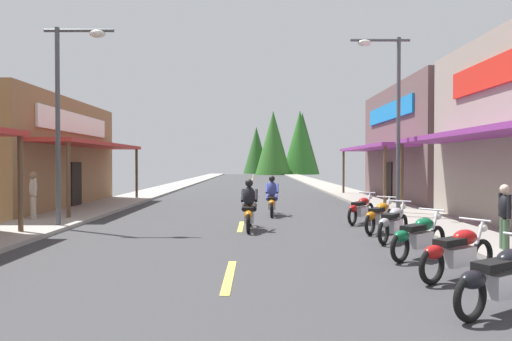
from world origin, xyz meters
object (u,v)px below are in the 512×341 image
at_px(motorcycle_parked_right_5, 379,216).
at_px(rider_cruising_trailing, 272,199).
at_px(motorcycle_parked_right_3, 418,236).
at_px(pedestrian_by_shop, 33,193).
at_px(motorcycle_parked_right_1, 502,277).
at_px(rider_cruising_lead, 249,209).
at_px(motorcycle_parked_right_6, 361,209).
at_px(motorcycle_parked_right_4, 393,222).
at_px(streetlamp_right, 389,102).
at_px(motorcycle_parked_right_2, 457,251).
at_px(streetlamp_left, 68,98).
at_px(pedestrian_waiting, 504,214).

distance_m(motorcycle_parked_right_5, rider_cruising_trailing, 5.19).
xyz_separation_m(motorcycle_parked_right_3, pedestrian_by_shop, (-11.24, 5.78, 0.55)).
relative_size(motorcycle_parked_right_1, motorcycle_parked_right_5, 1.07).
distance_m(motorcycle_parked_right_1, motorcycle_parked_right_5, 7.15).
relative_size(rider_cruising_lead, rider_cruising_trailing, 1.00).
xyz_separation_m(motorcycle_parked_right_3, motorcycle_parked_right_5, (0.17, 3.64, 0.00)).
distance_m(motorcycle_parked_right_6, rider_cruising_lead, 4.15).
distance_m(motorcycle_parked_right_3, motorcycle_parked_right_4, 2.15).
bearing_deg(rider_cruising_lead, rider_cruising_trailing, -11.17).
bearing_deg(motorcycle_parked_right_4, streetlamp_right, 20.87).
bearing_deg(streetlamp_right, motorcycle_parked_right_2, -98.88).
bearing_deg(rider_cruising_trailing, pedestrian_by_shop, 106.90).
bearing_deg(motorcycle_parked_right_2, streetlamp_right, 48.33).
relative_size(motorcycle_parked_right_1, motorcycle_parked_right_2, 1.02).
xyz_separation_m(streetlamp_left, motorcycle_parked_right_6, (9.47, 1.35, -3.60)).
height_order(streetlamp_right, rider_cruising_trailing, streetlamp_right).
distance_m(motorcycle_parked_right_3, rider_cruising_lead, 5.50).
xyz_separation_m(streetlamp_right, motorcycle_parked_right_6, (-1.28, -1.04, -3.80)).
height_order(streetlamp_left, motorcycle_parked_right_4, streetlamp_left).
bearing_deg(rider_cruising_trailing, motorcycle_parked_right_4, -148.93).
xyz_separation_m(motorcycle_parked_right_3, motorcycle_parked_right_6, (0.09, 5.65, 0.00)).
bearing_deg(streetlamp_left, pedestrian_by_shop, 141.52).
bearing_deg(motorcycle_parked_right_2, motorcycle_parked_right_6, 56.96).
bearing_deg(motorcycle_parked_right_2, motorcycle_parked_right_5, 56.03).
height_order(motorcycle_parked_right_4, pedestrian_waiting, pedestrian_waiting).
xyz_separation_m(streetlamp_right, motorcycle_parked_right_1, (-1.50, -10.20, -3.80)).
bearing_deg(motorcycle_parked_right_5, pedestrian_by_shop, 116.34).
distance_m(motorcycle_parked_right_4, pedestrian_waiting, 2.67).
height_order(streetlamp_right, rider_cruising_lead, streetlamp_right).
xyz_separation_m(motorcycle_parked_right_1, motorcycle_parked_right_6, (0.22, 9.16, 0.00)).
height_order(motorcycle_parked_right_3, motorcycle_parked_right_5, same).
relative_size(rider_cruising_lead, pedestrian_by_shop, 1.20).
xyz_separation_m(motorcycle_parked_right_2, pedestrian_by_shop, (-11.30, 7.50, 0.55)).
distance_m(streetlamp_right, motorcycle_parked_right_4, 6.05).
bearing_deg(pedestrian_by_shop, motorcycle_parked_right_3, 110.51).
distance_m(motorcycle_parked_right_1, motorcycle_parked_right_3, 3.51).
xyz_separation_m(motorcycle_parked_right_5, motorcycle_parked_right_6, (-0.08, 2.01, 0.00)).
bearing_deg(motorcycle_parked_right_4, rider_cruising_lead, 100.12).
relative_size(rider_cruising_trailing, pedestrian_waiting, 1.35).
distance_m(motorcycle_parked_right_1, rider_cruising_trailing, 11.67).
relative_size(rider_cruising_trailing, pedestrian_by_shop, 1.20).
bearing_deg(motorcycle_parked_right_5, streetlamp_right, 15.47).
distance_m(streetlamp_left, pedestrian_waiting, 12.51).
distance_m(motorcycle_parked_right_2, rider_cruising_lead, 6.89).
xyz_separation_m(rider_cruising_lead, pedestrian_waiting, (5.80, -3.66, 0.26)).
bearing_deg(rider_cruising_trailing, motorcycle_parked_right_2, -159.66).
bearing_deg(motorcycle_parked_right_4, streetlamp_left, 113.56).
relative_size(streetlamp_left, motorcycle_parked_right_6, 3.51).
distance_m(motorcycle_parked_right_2, motorcycle_parked_right_6, 7.36).
xyz_separation_m(motorcycle_parked_right_1, motorcycle_parked_right_2, (0.19, 1.79, 0.00)).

